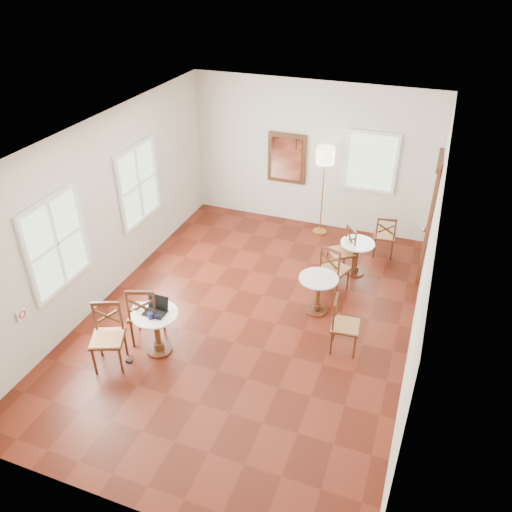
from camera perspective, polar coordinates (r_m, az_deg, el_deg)
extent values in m
plane|color=#5A1B0F|center=(8.35, -0.72, -6.85)|extent=(7.00, 7.00, 0.00)
cube|color=beige|center=(10.54, 6.17, 11.02)|extent=(5.00, 0.02, 3.00)
cube|color=beige|center=(5.11, -15.64, -16.65)|extent=(5.00, 0.02, 3.00)
cube|color=beige|center=(8.62, -16.56, 4.89)|extent=(0.02, 7.00, 3.00)
cube|color=beige|center=(7.13, 18.33, -1.49)|extent=(0.02, 7.00, 3.00)
cube|color=white|center=(6.88, -0.89, 12.99)|extent=(5.00, 7.00, 0.02)
cube|color=#582B19|center=(9.45, 18.79, 3.84)|extent=(0.06, 0.90, 2.10)
cube|color=#4C2513|center=(9.01, 19.88, 10.03)|extent=(0.08, 1.02, 0.08)
sphere|color=#BF8C3F|center=(9.18, 18.23, 2.76)|extent=(0.07, 0.07, 0.07)
cube|color=#4E2914|center=(10.66, 3.44, 10.82)|extent=(0.80, 0.05, 1.05)
cube|color=white|center=(10.63, 3.39, 10.77)|extent=(0.64, 0.02, 0.88)
cube|color=white|center=(7.58, -24.70, -5.91)|extent=(0.02, 0.16, 0.16)
torus|color=red|center=(7.57, -24.62, -5.94)|extent=(0.02, 0.12, 0.12)
cube|color=white|center=(7.78, -21.38, 1.29)|extent=(0.06, 1.22, 1.42)
cube|color=white|center=(9.32, -12.98, 7.83)|extent=(0.06, 1.22, 1.42)
cube|color=white|center=(10.29, 12.70, 10.19)|extent=(1.02, 0.06, 1.22)
cylinder|color=#4C2513|center=(7.88, -10.72, -10.21)|extent=(0.38, 0.38, 0.04)
cylinder|color=#4C2513|center=(7.83, -10.77, -9.79)|extent=(0.15, 0.15, 0.11)
cylinder|color=#4E2914|center=(7.64, -10.99, -8.19)|extent=(0.09, 0.09, 0.57)
cylinder|color=#4C2513|center=(7.48, -11.19, -6.63)|extent=(0.13, 0.13, 0.06)
cylinder|color=white|center=(7.45, -11.23, -6.37)|extent=(0.67, 0.67, 0.03)
cylinder|color=#4C2513|center=(8.53, 6.74, -6.02)|extent=(0.36, 0.36, 0.04)
cylinder|color=#4C2513|center=(8.49, 6.77, -5.63)|extent=(0.14, 0.14, 0.11)
cylinder|color=#4E2914|center=(8.32, 6.89, -4.16)|extent=(0.08, 0.08, 0.54)
cylinder|color=#4C2513|center=(8.18, 7.00, -2.73)|extent=(0.13, 0.13, 0.05)
cylinder|color=white|center=(8.16, 7.02, -2.49)|extent=(0.63, 0.63, 0.03)
cylinder|color=#4C2513|center=(9.57, 10.90, -1.74)|extent=(0.35, 0.35, 0.03)
cylinder|color=#4C2513|center=(9.53, 10.94, -1.39)|extent=(0.14, 0.14, 0.10)
cylinder|color=#4E2914|center=(9.39, 11.10, -0.07)|extent=(0.08, 0.08, 0.52)
cylinder|color=#4C2513|center=(9.27, 11.26, 1.20)|extent=(0.12, 0.12, 0.05)
cylinder|color=white|center=(9.25, 11.28, 1.41)|extent=(0.61, 0.61, 0.03)
cylinder|color=#4C2513|center=(8.08, -10.30, -6.82)|extent=(0.04, 0.04, 0.49)
cylinder|color=#4C2513|center=(7.79, -10.83, -8.61)|extent=(0.04, 0.04, 0.49)
cylinder|color=#4C2513|center=(8.17, -13.00, -6.70)|extent=(0.04, 0.04, 0.49)
cylinder|color=#4C2513|center=(7.88, -13.63, -8.47)|extent=(0.04, 0.04, 0.49)
cube|color=#4C2513|center=(7.82, -12.15, -6.23)|extent=(0.60, 0.60, 0.03)
cube|color=#A36D41|center=(7.81, -12.16, -6.13)|extent=(0.58, 0.58, 0.04)
cylinder|color=#4C2513|center=(7.47, -11.23, -5.61)|extent=(0.04, 0.04, 0.54)
cylinder|color=#4C2513|center=(7.56, -14.12, -5.49)|extent=(0.04, 0.04, 0.54)
cube|color=#4C2513|center=(7.37, -12.91, -4.01)|extent=(0.40, 0.17, 0.05)
cube|color=#4E2914|center=(7.51, -12.69, -5.48)|extent=(0.34, 0.14, 0.24)
cube|color=#4E2914|center=(7.51, -12.69, -5.48)|extent=(0.34, 0.14, 0.24)
cylinder|color=#4C2513|center=(7.60, -17.61, -11.13)|extent=(0.04, 0.04, 0.46)
cylinder|color=#4C2513|center=(7.86, -17.01, -9.31)|extent=(0.04, 0.04, 0.46)
cylinder|color=#4C2513|center=(7.51, -14.85, -11.21)|extent=(0.04, 0.04, 0.46)
cylinder|color=#4C2513|center=(7.77, -14.36, -9.36)|extent=(0.04, 0.04, 0.46)
cube|color=#4C2513|center=(7.53, -16.23, -8.91)|extent=(0.59, 0.59, 0.03)
cube|color=#A36D41|center=(7.52, -16.24, -8.82)|extent=(0.56, 0.56, 0.04)
cylinder|color=#4C2513|center=(7.56, -17.59, -6.53)|extent=(0.04, 0.04, 0.51)
cylinder|color=#4C2513|center=(7.47, -14.85, -6.55)|extent=(0.04, 0.04, 0.51)
cube|color=#4C2513|center=(7.37, -16.50, -5.11)|extent=(0.37, 0.18, 0.05)
cube|color=#4E2914|center=(7.51, -16.24, -6.48)|extent=(0.32, 0.15, 0.23)
cube|color=#4E2914|center=(7.51, -16.24, -6.48)|extent=(0.32, 0.15, 0.23)
cylinder|color=#4C2513|center=(8.97, 10.19, -2.62)|extent=(0.04, 0.04, 0.44)
cylinder|color=#4C2513|center=(8.71, 8.97, -3.64)|extent=(0.04, 0.04, 0.44)
cylinder|color=#4C2513|center=(9.11, 8.30, -1.81)|extent=(0.04, 0.04, 0.44)
cylinder|color=#4C2513|center=(8.86, 7.04, -2.79)|extent=(0.04, 0.04, 0.44)
cube|color=#4C2513|center=(8.78, 8.74, -1.49)|extent=(0.56, 0.56, 0.03)
cube|color=#A36D41|center=(8.77, 8.75, -1.41)|extent=(0.53, 0.53, 0.04)
cylinder|color=#4C2513|center=(8.45, 9.23, -1.06)|extent=(0.04, 0.04, 0.49)
cylinder|color=#4C2513|center=(8.60, 7.24, -0.23)|extent=(0.04, 0.04, 0.49)
cube|color=#4C2513|center=(8.40, 8.35, 0.67)|extent=(0.36, 0.16, 0.05)
cube|color=#4E2914|center=(8.52, 8.23, -0.58)|extent=(0.31, 0.13, 0.22)
cube|color=#4E2914|center=(8.52, 8.23, -0.58)|extent=(0.31, 0.13, 0.22)
cylinder|color=#4C2513|center=(7.63, 10.92, -9.94)|extent=(0.03, 0.03, 0.42)
cylinder|color=#4C2513|center=(7.64, 8.37, -9.58)|extent=(0.03, 0.03, 0.42)
cylinder|color=#4C2513|center=(7.89, 11.15, -8.33)|extent=(0.03, 0.03, 0.42)
cylinder|color=#4C2513|center=(7.90, 8.69, -7.99)|extent=(0.03, 0.03, 0.42)
cube|color=#4C2513|center=(7.63, 9.93, -7.72)|extent=(0.45, 0.45, 0.03)
cube|color=#A36D41|center=(7.62, 9.94, -7.64)|extent=(0.43, 0.43, 0.04)
cylinder|color=#4C2513|center=(7.36, 8.64, -6.97)|extent=(0.03, 0.03, 0.47)
cylinder|color=#4C2513|center=(7.62, 8.96, -5.41)|extent=(0.03, 0.03, 0.47)
cube|color=#4C2513|center=(7.36, 8.94, -4.85)|extent=(0.07, 0.36, 0.05)
cube|color=#4E2914|center=(7.48, 8.81, -6.12)|extent=(0.05, 0.31, 0.21)
cube|color=#4E2914|center=(7.48, 8.81, -6.12)|extent=(0.05, 0.31, 0.21)
cylinder|color=#4C2513|center=(10.30, 14.95, 1.53)|extent=(0.03, 0.03, 0.41)
cylinder|color=#4C2513|center=(10.02, 14.89, 0.62)|extent=(0.03, 0.03, 0.41)
cylinder|color=#4C2513|center=(10.29, 13.16, 1.77)|extent=(0.03, 0.03, 0.41)
cylinder|color=#4C2513|center=(10.01, 13.05, 0.87)|extent=(0.03, 0.03, 0.41)
cube|color=#4C2513|center=(10.05, 14.17, 2.22)|extent=(0.43, 0.43, 0.03)
cube|color=#A36D41|center=(10.05, 14.18, 2.29)|extent=(0.41, 0.41, 0.04)
cylinder|color=#4C2513|center=(9.81, 15.23, 2.76)|extent=(0.03, 0.03, 0.45)
cylinder|color=#4C2513|center=(9.80, 13.35, 3.02)|extent=(0.03, 0.03, 0.45)
cube|color=#4C2513|center=(9.71, 14.45, 3.96)|extent=(0.34, 0.06, 0.05)
cube|color=#4E2914|center=(9.80, 14.30, 2.93)|extent=(0.29, 0.05, 0.20)
cube|color=#4E2914|center=(9.80, 14.30, 2.93)|extent=(0.29, 0.05, 0.20)
cylinder|color=#4C2513|center=(9.48, 7.94, -0.37)|extent=(0.03, 0.03, 0.43)
cylinder|color=#4C2513|center=(9.61, 9.83, -0.06)|extent=(0.03, 0.03, 0.43)
cylinder|color=#4C2513|center=(9.22, 8.77, -1.46)|extent=(0.03, 0.03, 0.43)
cylinder|color=#4C2513|center=(9.35, 10.70, -1.13)|extent=(0.03, 0.03, 0.43)
cube|color=#4C2513|center=(9.30, 9.43, 0.39)|extent=(0.59, 0.59, 0.03)
cube|color=#A36D41|center=(9.29, 9.43, 0.46)|extent=(0.56, 0.56, 0.04)
cylinder|color=#4C2513|center=(9.38, 10.08, 2.29)|extent=(0.03, 0.03, 0.48)
cylinder|color=#4C2513|center=(9.12, 10.98, 1.25)|extent=(0.03, 0.03, 0.48)
cube|color=#4C2513|center=(9.14, 10.65, 2.96)|extent=(0.24, 0.31, 0.05)
cube|color=#4E2914|center=(9.24, 10.53, 1.83)|extent=(0.20, 0.26, 0.21)
cube|color=#4E2914|center=(9.24, 10.53, 1.83)|extent=(0.20, 0.26, 0.21)
cylinder|color=#BF8C3F|center=(10.78, 7.11, 2.73)|extent=(0.30, 0.30, 0.03)
cylinder|color=#BF8C3F|center=(10.40, 7.41, 6.71)|extent=(0.03, 0.03, 1.69)
cylinder|color=beige|center=(10.08, 7.75, 11.05)|extent=(0.36, 0.36, 0.32)
cube|color=black|center=(7.43, -11.21, -6.24)|extent=(0.32, 0.23, 0.02)
cube|color=black|center=(7.43, -11.22, -6.17)|extent=(0.26, 0.13, 0.00)
cube|color=black|center=(7.44, -10.86, -5.06)|extent=(0.32, 0.07, 0.22)
cube|color=silver|center=(7.44, -10.86, -5.06)|extent=(0.28, 0.05, 0.18)
ellipsoid|color=black|center=(7.42, -11.40, -6.27)|extent=(0.11, 0.08, 0.04)
cylinder|color=#100F34|center=(7.33, -11.68, -6.54)|extent=(0.08, 0.08, 0.09)
torus|color=#100F34|center=(7.31, -11.36, -6.63)|extent=(0.06, 0.01, 0.06)
cylinder|color=white|center=(7.51, -10.14, -5.28)|extent=(0.06, 0.06, 0.10)
cube|color=black|center=(7.79, -14.00, -11.32)|extent=(0.09, 0.05, 0.03)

